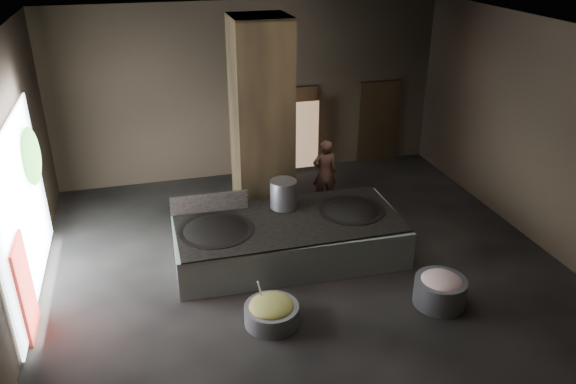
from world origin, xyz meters
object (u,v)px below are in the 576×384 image
object	(u,v)px
wok_left	(216,234)
cook	(325,172)
stock_pot	(283,194)
veg_basin	(272,314)
meat_basin	(440,291)
hearth_platform	(288,239)
wok_right	(351,214)

from	to	relation	value
wok_left	cook	world-z (taller)	cook
stock_pot	veg_basin	size ratio (longest dim) A/B	0.63
meat_basin	hearth_platform	bearing A→B (deg)	133.78
stock_pot	meat_basin	world-z (taller)	stock_pot
hearth_platform	wok_right	world-z (taller)	wok_right
wok_left	stock_pot	world-z (taller)	stock_pot
hearth_platform	wok_left	bearing A→B (deg)	-176.42
veg_basin	meat_basin	size ratio (longest dim) A/B	1.02
cook	meat_basin	distance (m)	4.43
meat_basin	stock_pot	bearing A→B (deg)	126.97
wok_left	veg_basin	distance (m)	2.13
stock_pot	cook	bearing A→B (deg)	47.25
stock_pot	veg_basin	bearing A→B (deg)	-109.11
veg_basin	meat_basin	xyz separation A→B (m)	(3.00, -0.25, 0.08)
wok_left	wok_right	xyz separation A→B (m)	(2.80, 0.10, 0.00)
cook	meat_basin	world-z (taller)	cook
hearth_platform	stock_pot	size ratio (longest dim) A/B	7.67
wok_left	wok_right	size ratio (longest dim) A/B	1.07
wok_right	veg_basin	distance (m)	3.06
stock_pot	wok_right	bearing A→B (deg)	-21.04
stock_pot	cook	size ratio (longest dim) A/B	0.36
wok_left	stock_pot	xyz separation A→B (m)	(1.50, 0.60, 0.38)
wok_right	cook	bearing A→B (deg)	86.79
wok_left	veg_basin	xyz separation A→B (m)	(0.61, -1.95, -0.58)
stock_pot	meat_basin	xyz separation A→B (m)	(2.11, -2.81, -0.88)
wok_right	veg_basin	bearing A→B (deg)	-136.76
stock_pot	cook	distance (m)	2.11
stock_pot	meat_basin	bearing A→B (deg)	-53.03
hearth_platform	cook	bearing A→B (deg)	56.46
wok_left	meat_basin	distance (m)	4.26
wok_right	stock_pot	world-z (taller)	stock_pot
wok_right	hearth_platform	bearing A→B (deg)	-177.88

